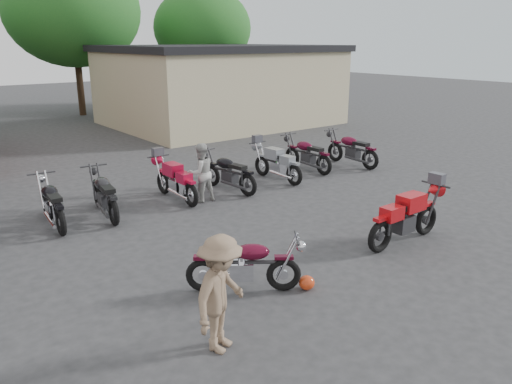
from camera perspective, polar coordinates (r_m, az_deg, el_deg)
ground at (r=9.00m, az=4.54°, el=-9.56°), size 90.00×90.00×0.00m
stucco_building at (r=25.24m, az=-4.18°, el=11.81°), size 10.00×8.00×3.50m
tree_2 at (r=29.47m, az=-20.00°, el=16.79°), size 7.04×7.04×8.80m
tree_3 at (r=32.92m, az=-6.07°, el=16.54°), size 6.08×6.08×7.60m
vintage_motorcycle at (r=8.26m, az=-1.19°, el=-7.95°), size 1.83×1.59×1.07m
sportbike at (r=10.60m, az=16.82°, el=-2.48°), size 2.11×0.70×1.22m
helmet at (r=8.52m, az=5.82°, el=-10.27°), size 0.31×0.31×0.25m
person_light at (r=12.82m, az=-6.34°, el=2.20°), size 0.75×0.59×1.53m
person_tan at (r=6.70m, az=-4.04°, el=-11.55°), size 1.22×1.03×1.64m
row_bike_2 at (r=12.02m, az=-22.32°, el=-0.95°), size 0.82×2.03×1.15m
row_bike_3 at (r=12.26m, az=-16.96°, el=-0.02°), size 0.93×2.08×1.17m
row_bike_4 at (r=13.08m, az=-9.20°, el=1.51°), size 0.66×1.97×1.14m
row_bike_5 at (r=13.73m, az=-3.21°, el=2.47°), size 0.94×2.06×1.15m
row_bike_6 at (r=14.77m, az=2.39°, el=3.50°), size 0.71×1.98×1.14m
row_bike_7 at (r=15.99m, az=5.84°, el=4.53°), size 0.68×2.03×1.17m
row_bike_8 at (r=16.87m, az=10.86°, el=5.03°), size 0.71×2.08×1.20m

